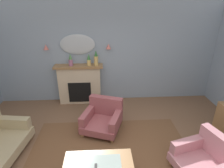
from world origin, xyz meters
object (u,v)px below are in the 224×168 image
Objects in this scene: mantel_vase_left at (71,60)px; armchair_near_fireplace at (206,159)px; tv_remote at (96,168)px; armchair_in_corner at (103,117)px; mantel_vase_right at (96,58)px; wall_mirror at (78,45)px; mantel_vase_centre at (89,60)px; fireplace at (80,84)px; wall_sconce_right at (108,46)px; wall_sconce_left at (46,47)px; coffee_table at (98,166)px.

armchair_near_fireplace is (2.59, -2.68, -1.01)m from mantel_vase_left.
tv_remote is 1.59m from armchair_in_corner.
mantel_vase_right is 3.03m from tv_remote.
mantel_vase_left is 0.70m from mantel_vase_right.
mantel_vase_left is 3.10m from tv_remote.
mantel_vase_centre is at bearing -29.54° from wall_mirror.
mantel_vase_right reaches higher than fireplace.
wall_sconce_right is 0.14× the size of armchair_near_fireplace.
mantel_vase_right is 0.48m from wall_sconce_right.
wall_mirror is at bearing 90.00° from fireplace.
mantel_vase_left is at bearing 180.00° from mantel_vase_centre.
wall_sconce_left reaches higher than coffee_table.
mantel_vase_left is 0.33× the size of armchair_in_corner.
fireplace is 1.15m from wall_mirror.
wall_sconce_left is at bearing -176.63° from wall_mirror.
wall_mirror reaches higher than coffee_table.
wall_mirror is at bearing 99.75° from tv_remote.
mantel_vase_right is 0.40× the size of armchair_in_corner.
mantel_vase_left is at bearing 123.02° from armchair_in_corner.
mantel_vase_centre is 0.31× the size of armchair_in_corner.
wall_sconce_right is at bearing 18.92° from mantel_vase_right.
wall_sconce_right is (0.35, 0.12, 0.30)m from mantel_vase_right.
mantel_vase_centre is 0.77× the size of mantel_vase_right.
armchair_in_corner is at bearing -64.03° from fireplace.
coffee_table is at bearing -88.74° from mantel_vase_right.
wall_mirror is 6.86× the size of wall_sconce_left.
wall_mirror reaches higher than wall_sconce_left.
wall_sconce_left reaches higher than armchair_in_corner.
fireplace is at bearing -6.16° from wall_sconce_left.
wall_mirror is 0.92× the size of armchair_in_corner.
mantel_vase_centre reaches higher than coffee_table.
armchair_in_corner is at bearing -66.22° from wall_mirror.
armchair_near_fireplace is (1.54, -2.80, -1.35)m from wall_sconce_right.
mantel_vase_centre reaches higher than tv_remote.
tv_remote is (-0.32, -3.01, -1.21)m from wall_sconce_right.
fireplace is 2.96m from tv_remote.
mantel_vase_left is at bearing 105.23° from coffee_table.
fireplace reaches higher than armchair_in_corner.
wall_mirror is at bearing 176.63° from wall_sconce_right.
armchair_near_fireplace is at bearing -40.80° from wall_sconce_left.
mantel_vase_left is 0.31× the size of coffee_table.
mantel_vase_centre is 3.02m from tv_remote.
mantel_vase_left is 0.36× the size of wall_mirror.
fireplace is at bearing 176.76° from mantel_vase_right.
wall_mirror is 0.95× the size of armchair_near_fireplace.
fireplace is 3.62m from armchair_near_fireplace.
armchair_near_fireplace is at bearing 6.34° from tv_remote.
armchair_in_corner is 1.03× the size of armchair_near_fireplace.
wall_sconce_left is 3.52m from tv_remote.
fireplace is 2.89m from coffee_table.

